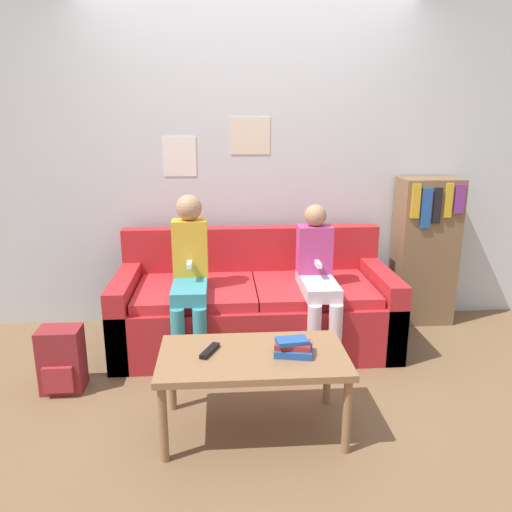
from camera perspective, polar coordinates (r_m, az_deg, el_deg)
The scene contains 10 objects.
ground_plane at distance 3.34m, azimuth 0.54°, elevation -13.81°, with size 10.00×10.00×0.00m, color brown.
wall_back at distance 4.01m, azimuth -0.71°, elevation 10.69°, with size 8.00×0.06×2.60m.
couch at distance 3.72m, azimuth -0.15°, elevation -5.90°, with size 1.99×0.88×0.82m.
coffee_table at distance 2.67m, azimuth -0.34°, elevation -12.09°, with size 0.98×0.54×0.45m.
person_left at distance 3.42m, azimuth -7.57°, elevation -1.67°, with size 0.24×0.59×1.13m.
person_right at distance 3.47m, azimuth 7.05°, elevation -2.18°, with size 0.24×0.59×1.06m.
tv_remote at distance 2.67m, azimuth -5.31°, elevation -10.73°, with size 0.11×0.17×0.02m.
book_stack at distance 2.64m, azimuth 4.25°, elevation -10.37°, with size 0.22×0.18×0.09m.
bookshelf at distance 4.26m, azimuth 18.71°, elevation 0.54°, with size 0.47×0.31×1.18m.
backpack at distance 3.34m, azimuth -21.32°, elevation -11.04°, with size 0.25×0.21×0.41m.
Camera 1 is at (-0.24, -2.90, 1.63)m, focal length 35.00 mm.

